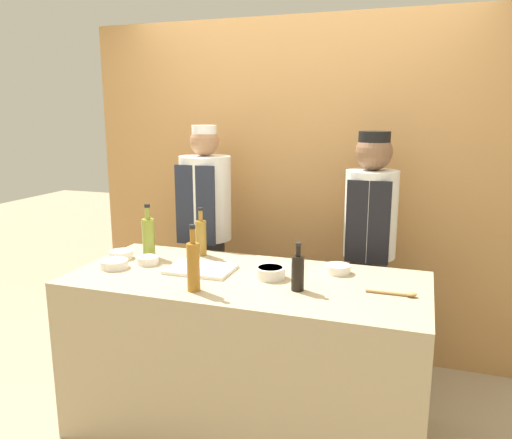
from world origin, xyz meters
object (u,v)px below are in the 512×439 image
at_px(sauce_bowl_green, 338,268).
at_px(chef_left, 206,236).
at_px(sauce_bowl_brown, 148,260).
at_px(bottle_oil, 149,237).
at_px(sauce_bowl_yellow, 270,272).
at_px(wooden_spoon, 398,293).
at_px(bottle_soy, 298,272).
at_px(cutting_board, 201,269).
at_px(bottle_vinegar, 201,237).
at_px(chef_right, 369,249).
at_px(sauce_bowl_orange, 121,254).
at_px(bottle_amber, 193,265).
at_px(sauce_bowl_purple, 114,264).

relative_size(sauce_bowl_green, chef_left, 0.08).
relative_size(sauce_bowl_brown, bottle_oil, 0.38).
height_order(sauce_bowl_yellow, wooden_spoon, sauce_bowl_yellow).
bearing_deg(sauce_bowl_green, bottle_soy, -113.21).
relative_size(cutting_board, bottle_oil, 1.09).
height_order(sauce_bowl_brown, bottle_vinegar, bottle_vinegar).
bearing_deg(sauce_bowl_green, sauce_bowl_yellow, -148.65).
bearing_deg(wooden_spoon, chef_left, 150.62).
relative_size(sauce_bowl_green, bottle_vinegar, 0.46).
distance_m(sauce_bowl_yellow, chef_right, 0.83).
bearing_deg(wooden_spoon, cutting_board, 177.50).
bearing_deg(chef_right, bottle_oil, -155.68).
bearing_deg(chef_right, wooden_spoon, -73.94).
height_order(sauce_bowl_yellow, bottle_soy, bottle_soy).
height_order(cutting_board, bottle_oil, bottle_oil).
xyz_separation_m(bottle_vinegar, chef_left, (-0.16, 0.42, -0.11)).
bearing_deg(sauce_bowl_green, bottle_vinegar, 174.45).
distance_m(sauce_bowl_orange, wooden_spoon, 1.61).
height_order(bottle_vinegar, bottle_soy, bottle_vinegar).
height_order(bottle_amber, bottle_oil, bottle_amber).
bearing_deg(sauce_bowl_purple, sauce_bowl_orange, 112.73).
relative_size(bottle_oil, chef_left, 0.20).
xyz_separation_m(sauce_bowl_green, bottle_amber, (-0.62, -0.50, 0.10)).
bearing_deg(chef_right, cutting_board, -139.69).
bearing_deg(wooden_spoon, sauce_bowl_orange, 176.04).
bearing_deg(sauce_bowl_yellow, bottle_vinegar, 152.08).
relative_size(cutting_board, wooden_spoon, 1.49).
height_order(bottle_soy, chef_right, chef_right).
bearing_deg(bottle_amber, bottle_vinegar, 111.51).
xyz_separation_m(sauce_bowl_brown, chef_left, (0.05, 0.69, -0.02)).
height_order(sauce_bowl_green, cutting_board, sauce_bowl_green).
bearing_deg(sauce_bowl_yellow, bottle_soy, -36.48).
bearing_deg(chef_right, bottle_amber, -126.16).
distance_m(sauce_bowl_brown, chef_right, 1.37).
bearing_deg(chef_left, wooden_spoon, -29.38).
relative_size(sauce_bowl_purple, bottle_amber, 0.46).
height_order(sauce_bowl_orange, bottle_oil, bottle_oil).
bearing_deg(cutting_board, bottle_soy, -12.39).
bearing_deg(bottle_amber, sauce_bowl_brown, 144.63).
height_order(sauce_bowl_brown, bottle_soy, bottle_soy).
relative_size(sauce_bowl_brown, chef_left, 0.07).
distance_m(sauce_bowl_brown, bottle_vinegar, 0.35).
relative_size(sauce_bowl_purple, chef_left, 0.09).
xyz_separation_m(sauce_bowl_purple, bottle_soy, (1.06, -0.02, 0.07)).
distance_m(cutting_board, bottle_vinegar, 0.33).
bearing_deg(bottle_amber, bottle_soy, 19.30).
bearing_deg(bottle_vinegar, sauce_bowl_purple, -131.79).
relative_size(sauce_bowl_yellow, bottle_oil, 0.49).
height_order(cutting_board, bottle_soy, bottle_soy).
distance_m(sauce_bowl_yellow, bottle_soy, 0.23).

